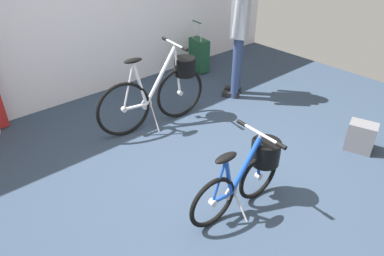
# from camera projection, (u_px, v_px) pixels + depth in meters

# --- Properties ---
(ground_plane) EXTENTS (7.43, 7.43, 0.00)m
(ground_plane) POSITION_uv_depth(u_px,v_px,m) (204.00, 180.00, 3.49)
(ground_plane) COLOR #2D3D51
(back_wall) EXTENTS (7.43, 0.10, 2.67)m
(back_wall) POSITION_uv_depth(u_px,v_px,m) (69.00, 0.00, 4.42)
(back_wall) COLOR silver
(back_wall) RESTS_ON ground_plane
(folding_bike_foreground) EXTENTS (1.03, 0.53, 0.74)m
(folding_bike_foreground) POSITION_uv_depth(u_px,v_px,m) (248.00, 172.00, 3.03)
(folding_bike_foreground) COLOR black
(folding_bike_foreground) RESTS_ON ground_plane
(display_bike_left) EXTENTS (1.44, 0.53, 1.00)m
(display_bike_left) POSITION_uv_depth(u_px,v_px,m) (161.00, 89.00, 4.22)
(display_bike_left) COLOR black
(display_bike_left) RESTS_ON ground_plane
(visitor_near_wall) EXTENTS (0.46, 0.38, 1.79)m
(visitor_near_wall) POSITION_uv_depth(u_px,v_px,m) (240.00, 23.00, 4.57)
(visitor_near_wall) COLOR navy
(visitor_near_wall) RESTS_ON ground_plane
(rolling_suitcase) EXTENTS (0.23, 0.38, 0.83)m
(rolling_suitcase) POSITION_uv_depth(u_px,v_px,m) (199.00, 55.00, 5.74)
(rolling_suitcase) COLOR #19472D
(rolling_suitcase) RESTS_ON ground_plane
(backpack_on_floor) EXTENTS (0.29, 0.33, 0.33)m
(backpack_on_floor) POSITION_uv_depth(u_px,v_px,m) (361.00, 137.00, 3.86)
(backpack_on_floor) COLOR slate
(backpack_on_floor) RESTS_ON ground_plane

